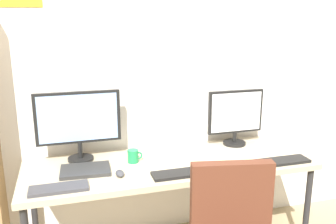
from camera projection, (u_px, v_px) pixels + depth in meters
The scene contains 10 objects.
wall_back at pixel (154, 74), 2.82m from camera, with size 4.40×0.11×2.60m.
desk at pixel (170, 169), 2.58m from camera, with size 2.00×0.68×0.74m.
monitor_left at pixel (78, 121), 2.53m from camera, with size 0.58×0.18×0.50m.
monitor_right at pixel (235, 115), 2.87m from camera, with size 0.45×0.18×0.44m.
keyboard_left at pixel (59, 188), 2.15m from camera, with size 0.34×0.13×0.02m, color #38383D.
keyboard_center at pixel (180, 174), 2.35m from camera, with size 0.37×0.13×0.02m, color black.
keyboard_right at pixel (282, 161), 2.56m from camera, with size 0.39×0.13×0.02m, color black.
computer_mouse at pixel (120, 173), 2.34m from camera, with size 0.06×0.10×0.03m, color #38383D.
laptop_closed at pixel (85, 170), 2.40m from camera, with size 0.32×0.22×0.02m, color #2D2D2D.
coffee_mug at pixel (133, 156), 2.55m from camera, with size 0.11×0.08×0.09m.
Camera 1 is at (-0.69, -1.70, 1.73)m, focal length 39.11 mm.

